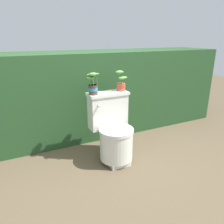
{
  "coord_description": "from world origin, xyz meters",
  "views": [
    {
      "loc": [
        -0.97,
        -1.91,
        1.37
      ],
      "look_at": [
        0.02,
        0.15,
        0.57
      ],
      "focal_mm": 35.0,
      "sensor_mm": 36.0,
      "label": 1
    }
  ],
  "objects": [
    {
      "name": "ground_plane",
      "position": [
        0.0,
        0.0,
        0.0
      ],
      "size": [
        12.0,
        12.0,
        0.0
      ],
      "primitive_type": "plane",
      "color": "brown"
    },
    {
      "name": "hedge_backdrop",
      "position": [
        0.0,
        1.01,
        0.59
      ],
      "size": [
        4.24,
        0.77,
        1.17
      ],
      "color": "#234723",
      "rests_on": "ground"
    },
    {
      "name": "toilet",
      "position": [
        0.02,
        0.12,
        0.35
      ],
      "size": [
        0.46,
        0.51,
        0.77
      ],
      "color": "silver",
      "rests_on": "ground"
    },
    {
      "name": "potted_plant_left",
      "position": [
        -0.16,
        0.24,
        0.88
      ],
      "size": [
        0.14,
        0.12,
        0.24
      ],
      "color": "#47382D",
      "rests_on": "toilet"
    },
    {
      "name": "potted_plant_midleft",
      "position": [
        0.2,
        0.27,
        0.86
      ],
      "size": [
        0.14,
        0.12,
        0.23
      ],
      "color": "#9E5638",
      "rests_on": "toilet"
    }
  ]
}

